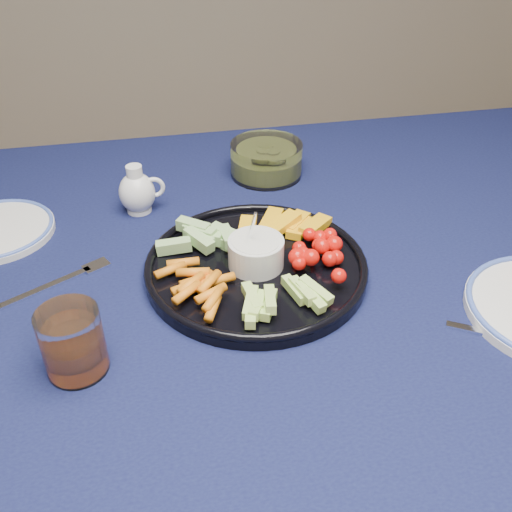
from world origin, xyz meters
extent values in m
cylinder|color=#4A2818|center=(0.72, 0.42, 0.35)|extent=(0.07, 0.07, 0.70)
cube|color=#4A2818|center=(0.00, 0.00, 0.72)|extent=(1.60, 1.00, 0.04)
cube|color=#0D0F35|center=(0.00, 0.00, 0.74)|extent=(1.66, 1.06, 0.01)
cube|color=#0D0F35|center=(0.00, 0.53, 0.60)|extent=(1.66, 0.01, 0.30)
cylinder|color=black|center=(-0.01, 0.02, 0.75)|extent=(0.32, 0.32, 0.01)
torus|color=black|center=(-0.01, 0.02, 0.76)|extent=(0.32, 0.32, 0.01)
cylinder|color=silver|center=(-0.01, 0.02, 0.78)|extent=(0.08, 0.08, 0.04)
cylinder|color=silver|center=(-0.01, 0.02, 0.80)|extent=(0.07, 0.07, 0.01)
cylinder|color=white|center=(-0.17, 0.23, 0.75)|extent=(0.04, 0.04, 0.01)
ellipsoid|color=white|center=(-0.17, 0.23, 0.78)|extent=(0.06, 0.06, 0.07)
cylinder|color=white|center=(-0.17, 0.23, 0.82)|extent=(0.03, 0.03, 0.03)
torus|color=white|center=(-0.14, 0.23, 0.79)|extent=(0.04, 0.01, 0.04)
torus|color=#435FBE|center=(-0.17, 0.23, 0.80)|extent=(0.03, 0.03, 0.00)
cylinder|color=white|center=(0.07, 0.32, 0.78)|extent=(0.13, 0.13, 0.06)
cylinder|color=#58621C|center=(0.07, 0.32, 0.77)|extent=(0.11, 0.11, 0.03)
cylinder|color=white|center=(-0.25, -0.12, 0.79)|extent=(0.07, 0.07, 0.09)
cylinder|color=orange|center=(-0.25, -0.12, 0.77)|extent=(0.06, 0.06, 0.05)
cube|color=silver|center=(-0.31, 0.04, 0.75)|extent=(0.14, 0.08, 0.00)
cube|color=silver|center=(-0.24, 0.08, 0.75)|extent=(0.04, 0.04, 0.00)
cube|color=silver|center=(0.27, -0.17, 0.75)|extent=(0.13, 0.08, 0.00)
camera|label=1|loc=(-0.14, -0.62, 1.25)|focal=40.00mm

